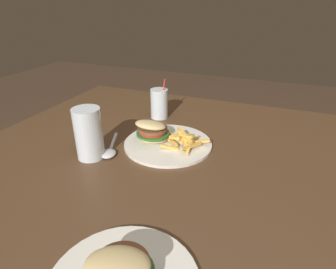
% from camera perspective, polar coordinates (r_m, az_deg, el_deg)
% --- Properties ---
extents(dining_table, '(1.43, 1.37, 0.73)m').
position_cam_1_polar(dining_table, '(0.81, 1.92, -13.42)').
color(dining_table, '#4C331E').
rests_on(dining_table, ground_plane).
extents(meal_plate_near, '(0.29, 0.29, 0.09)m').
position_cam_1_polar(meal_plate_near, '(0.93, -1.13, -0.70)').
color(meal_plate_near, silver).
rests_on(meal_plate_near, dining_table).
extents(beer_glass, '(0.08, 0.08, 0.16)m').
position_cam_1_polar(beer_glass, '(0.87, -15.81, 0.10)').
color(beer_glass, silver).
rests_on(beer_glass, dining_table).
extents(juice_glass, '(0.07, 0.07, 0.16)m').
position_cam_1_polar(juice_glass, '(1.14, -1.79, 6.09)').
color(juice_glass, silver).
rests_on(juice_glass, dining_table).
extents(spoon, '(0.10, 0.18, 0.02)m').
position_cam_1_polar(spoon, '(0.90, -11.98, -3.59)').
color(spoon, silver).
rests_on(spoon, dining_table).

